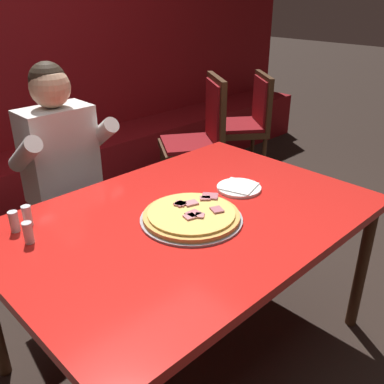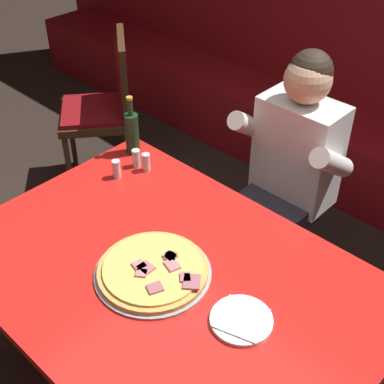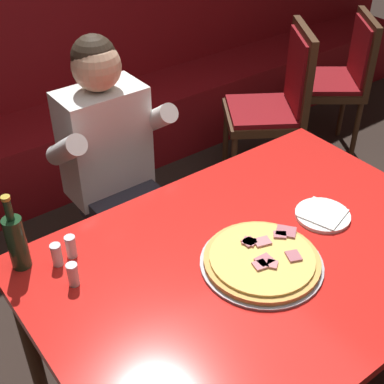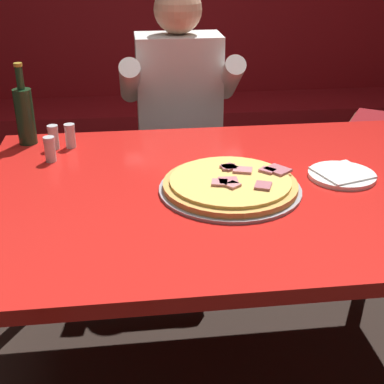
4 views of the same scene
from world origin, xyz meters
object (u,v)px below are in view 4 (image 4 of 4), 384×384
Objects in this scene: shaker_red_pepper_flakes at (50,150)px; diner_seated_blue_shirt at (181,114)px; pizza at (231,185)px; shaker_parmesan at (70,137)px; shaker_oregano at (54,138)px; beer_bottle at (25,114)px; main_dining_table at (235,203)px; plate_white_paper at (342,175)px.

shaker_red_pepper_flakes is 0.07× the size of diner_seated_blue_shirt.
pizza is 0.33× the size of diner_seated_blue_shirt.
pizza is 4.93× the size of shaker_parmesan.
shaker_oregano is at bearing 90.60° from shaker_red_pepper_flakes.
beer_bottle reaches higher than shaker_red_pepper_flakes.
main_dining_table is 0.64m from shaker_red_pepper_flakes.
beer_bottle is 3.40× the size of shaker_parmesan.
plate_white_paper is 0.95m from diner_seated_blue_shirt.
shaker_oregano is (-0.92, 0.37, 0.03)m from plate_white_paper.
diner_seated_blue_shirt is (-0.08, 0.86, 0.02)m from main_dining_table.
plate_white_paper reaches higher than main_dining_table.
pizza is at bearing -86.47° from diner_seated_blue_shirt.
main_dining_table is at bearing -33.07° from shaker_oregano.
pizza is at bearing -36.98° from shaker_oregano.
beer_bottle is 3.40× the size of shaker_red_pepper_flakes.
plate_white_paper is at bearing -21.68° from shaker_oregano.
shaker_oregano is (-0.58, 0.38, 0.10)m from main_dining_table.
pizza is 4.93× the size of shaker_oregano.
diner_seated_blue_shirt reaches higher than shaker_red_pepper_flakes.
shaker_parmesan is at bearing 66.17° from shaker_red_pepper_flakes.
shaker_parmesan is 0.14m from shaker_red_pepper_flakes.
plate_white_paper is 1.12m from beer_bottle.
beer_bottle is at bearing 143.38° from pizza.
diner_seated_blue_shirt is (0.60, 0.41, -0.15)m from beer_bottle.
beer_bottle is 0.74m from diner_seated_blue_shirt.
beer_bottle is 3.40× the size of shaker_oregano.
shaker_oregano is 1.00× the size of shaker_parmesan.
diner_seated_blue_shirt is at bearing 43.64° from shaker_oregano.
diner_seated_blue_shirt is at bearing 95.34° from main_dining_table.
shaker_parmesan is at bearing 139.41° from pizza.
diner_seated_blue_shirt is at bearing 46.59° from shaker_parmesan.
plate_white_paper is 2.44× the size of shaker_red_pepper_flakes.
shaker_oregano is at bearing 143.02° from pizza.
pizza is at bearing -28.44° from shaker_red_pepper_flakes.
diner_seated_blue_shirt reaches higher than beer_bottle.
shaker_parmesan is at bearing -133.41° from diner_seated_blue_shirt.
shaker_red_pepper_flakes is at bearing 151.56° from pizza.
diner_seated_blue_shirt is (0.50, 0.60, -0.08)m from shaker_red_pepper_flakes.
shaker_parmesan is (-0.52, 0.39, 0.10)m from main_dining_table.
diner_seated_blue_shirt is at bearing 116.45° from plate_white_paper.
shaker_red_pepper_flakes reaches higher than plate_white_paper.
pizza is 2.02× the size of plate_white_paper.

